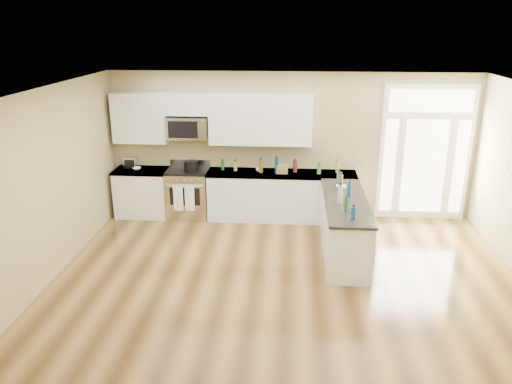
# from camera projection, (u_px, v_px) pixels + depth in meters

# --- Properties ---
(ground) EXTENTS (8.00, 8.00, 0.00)m
(ground) POSITION_uv_depth(u_px,v_px,m) (285.00, 327.00, 6.32)
(ground) COLOR #4C3415
(room_shell) EXTENTS (8.00, 8.00, 8.00)m
(room_shell) POSITION_uv_depth(u_px,v_px,m) (287.00, 200.00, 5.77)
(room_shell) COLOR tan
(room_shell) RESTS_ON ground
(back_cabinet_left) EXTENTS (1.10, 0.66, 0.94)m
(back_cabinet_left) POSITION_uv_depth(u_px,v_px,m) (144.00, 194.00, 9.87)
(back_cabinet_left) COLOR white
(back_cabinet_left) RESTS_ON ground
(back_cabinet_right) EXTENTS (2.85, 0.66, 0.94)m
(back_cabinet_right) POSITION_uv_depth(u_px,v_px,m) (281.00, 197.00, 9.67)
(back_cabinet_right) COLOR white
(back_cabinet_right) RESTS_ON ground
(peninsula_cabinet) EXTENTS (0.69, 2.32, 0.94)m
(peninsula_cabinet) POSITION_uv_depth(u_px,v_px,m) (344.00, 228.00, 8.23)
(peninsula_cabinet) COLOR white
(peninsula_cabinet) RESTS_ON ground
(upper_cabinet_left) EXTENTS (1.04, 0.33, 0.95)m
(upper_cabinet_left) POSITION_uv_depth(u_px,v_px,m) (140.00, 118.00, 9.52)
(upper_cabinet_left) COLOR white
(upper_cabinet_left) RESTS_ON room_shell
(upper_cabinet_right) EXTENTS (1.94, 0.33, 0.95)m
(upper_cabinet_right) POSITION_uv_depth(u_px,v_px,m) (261.00, 120.00, 9.36)
(upper_cabinet_right) COLOR white
(upper_cabinet_right) RESTS_ON room_shell
(upper_cabinet_short) EXTENTS (0.82, 0.33, 0.40)m
(upper_cabinet_short) POSITION_uv_depth(u_px,v_px,m) (187.00, 104.00, 9.37)
(upper_cabinet_short) COLOR white
(upper_cabinet_short) RESTS_ON room_shell
(microwave) EXTENTS (0.78, 0.41, 0.42)m
(microwave) POSITION_uv_depth(u_px,v_px,m) (188.00, 128.00, 9.47)
(microwave) COLOR silver
(microwave) RESTS_ON room_shell
(entry_door) EXTENTS (1.70, 0.10, 2.60)m
(entry_door) POSITION_uv_depth(u_px,v_px,m) (425.00, 153.00, 9.45)
(entry_door) COLOR white
(entry_door) RESTS_ON ground
(kitchen_range) EXTENTS (0.80, 0.71, 1.08)m
(kitchen_range) POSITION_uv_depth(u_px,v_px,m) (188.00, 193.00, 9.79)
(kitchen_range) COLOR silver
(kitchen_range) RESTS_ON ground
(stockpot) EXTENTS (0.31, 0.31, 0.21)m
(stockpot) POSITION_uv_depth(u_px,v_px,m) (191.00, 166.00, 9.55)
(stockpot) COLOR black
(stockpot) RESTS_ON kitchen_range
(toaster_oven) EXTENTS (0.25, 0.20, 0.21)m
(toaster_oven) POSITION_uv_depth(u_px,v_px,m) (131.00, 162.00, 9.81)
(toaster_oven) COLOR silver
(toaster_oven) RESTS_ON back_cabinet_left
(cardboard_box) EXTENTS (0.21, 0.15, 0.17)m
(cardboard_box) POSITION_uv_depth(u_px,v_px,m) (282.00, 169.00, 9.45)
(cardboard_box) COLOR olive
(cardboard_box) RESTS_ON back_cabinet_right
(bowl_left) EXTENTS (0.22, 0.22, 0.04)m
(bowl_left) POSITION_uv_depth(u_px,v_px,m) (137.00, 168.00, 9.70)
(bowl_left) COLOR white
(bowl_left) RESTS_ON back_cabinet_left
(bowl_peninsula) EXTENTS (0.22, 0.22, 0.06)m
(bowl_peninsula) POSITION_uv_depth(u_px,v_px,m) (341.00, 187.00, 8.59)
(bowl_peninsula) COLOR white
(bowl_peninsula) RESTS_ON peninsula_cabinet
(cup_counter) EXTENTS (0.13, 0.13, 0.09)m
(cup_counter) POSITION_uv_depth(u_px,v_px,m) (259.00, 169.00, 9.57)
(cup_counter) COLOR white
(cup_counter) RESTS_ON back_cabinet_right
(counter_bottles) EXTENTS (2.35, 2.46, 0.31)m
(counter_bottles) POSITION_uv_depth(u_px,v_px,m) (310.00, 178.00, 8.76)
(counter_bottles) COLOR #19591E
(counter_bottles) RESTS_ON back_cabinet_right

